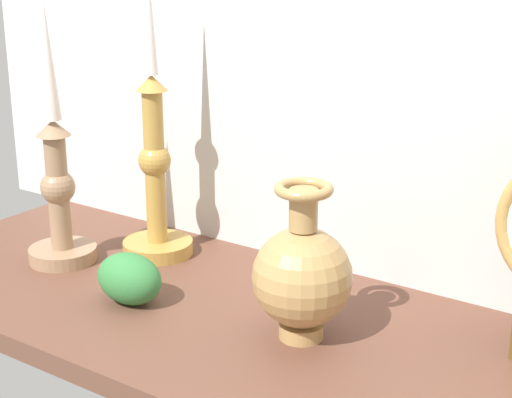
# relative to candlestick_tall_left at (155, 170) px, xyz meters

# --- Properties ---
(ground_plane) EXTENTS (1.00, 0.36, 0.02)m
(ground_plane) POSITION_rel_candlestick_tall_left_xyz_m (0.22, -0.09, -0.13)
(ground_plane) COLOR brown
(back_wall) EXTENTS (1.20, 0.02, 0.65)m
(back_wall) POSITION_rel_candlestick_tall_left_xyz_m (0.22, 0.10, 0.21)
(back_wall) COLOR silver
(back_wall) RESTS_ON ground_plane
(candlestick_tall_left) EXTENTS (0.09, 0.09, 0.40)m
(candlestick_tall_left) POSITION_rel_candlestick_tall_left_xyz_m (0.00, 0.00, 0.00)
(candlestick_tall_left) COLOR #B98E3F
(candlestick_tall_left) RESTS_ON ground_plane
(candlestick_tall_center) EXTENTS (0.09, 0.09, 0.33)m
(candlestick_tall_center) POSITION_rel_candlestick_tall_left_xyz_m (-0.09, -0.09, -0.01)
(candlestick_tall_center) COLOR #9E7A5A
(candlestick_tall_center) RESTS_ON ground_plane
(brass_vase_bulbous) EXTENTS (0.10, 0.10, 0.17)m
(brass_vase_bulbous) POSITION_rel_candlestick_tall_left_xyz_m (0.28, -0.09, -0.04)
(brass_vase_bulbous) COLOR tan
(brass_vase_bulbous) RESTS_ON ground_plane
(ivy_sprig) EXTENTS (0.08, 0.06, 0.06)m
(ivy_sprig) POSITION_rel_candlestick_tall_left_xyz_m (0.07, -0.13, -0.08)
(ivy_sprig) COLOR #337C3D
(ivy_sprig) RESTS_ON ground_plane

